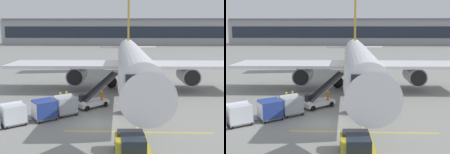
% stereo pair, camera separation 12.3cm
% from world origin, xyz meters
% --- Properties ---
extents(ground_plane, '(600.00, 600.00, 0.00)m').
position_xyz_m(ground_plane, '(0.00, 0.00, 0.00)').
color(ground_plane, gray).
extents(parked_airplane, '(32.74, 42.52, 14.53)m').
position_xyz_m(parked_airplane, '(3.20, 14.06, 3.84)').
color(parked_airplane, white).
rests_on(parked_airplane, ground).
extents(belt_loader, '(4.56, 4.39, 3.47)m').
position_xyz_m(belt_loader, '(-1.09, 5.35, 0.93)').
color(belt_loader, silver).
rests_on(belt_loader, ground).
extents(baggage_cart_lead, '(2.65, 2.49, 1.91)m').
position_xyz_m(baggage_cart_lead, '(-3.52, 2.49, 1.00)').
color(baggage_cart_lead, '#515156').
rests_on(baggage_cart_lead, ground).
extents(baggage_cart_second, '(2.65, 2.49, 1.91)m').
position_xyz_m(baggage_cart_second, '(-5.12, 0.99, 1.00)').
color(baggage_cart_second, '#515156').
rests_on(baggage_cart_second, ground).
extents(baggage_cart_third, '(2.65, 2.49, 1.91)m').
position_xyz_m(baggage_cart_third, '(-7.38, -0.47, 1.00)').
color(baggage_cart_third, '#515156').
rests_on(baggage_cart_third, ground).
extents(pushback_tug, '(2.32, 4.50, 1.83)m').
position_xyz_m(pushback_tug, '(2.59, -6.58, 0.83)').
color(pushback_tug, gold).
rests_on(pushback_tug, ground).
extents(ground_crew_by_loader, '(0.50, 0.40, 1.74)m').
position_xyz_m(ground_crew_by_loader, '(-3.90, 5.04, 1.00)').
color(ground_crew_by_loader, black).
rests_on(ground_crew_by_loader, ground).
extents(ground_crew_by_carts, '(0.30, 0.56, 1.74)m').
position_xyz_m(ground_crew_by_carts, '(-0.25, 5.55, 1.00)').
color(ground_crew_by_carts, '#333847').
rests_on(ground_crew_by_carts, ground).
extents(ground_crew_marshaller, '(0.44, 0.44, 1.74)m').
position_xyz_m(ground_crew_marshaller, '(-4.44, 4.59, 1.00)').
color(ground_crew_marshaller, black).
rests_on(ground_crew_marshaller, ground).
extents(safety_cone_engine_keepout, '(0.67, 0.67, 0.76)m').
position_xyz_m(safety_cone_engine_keepout, '(-4.10, 8.99, 0.37)').
color(safety_cone_engine_keepout, black).
rests_on(safety_cone_engine_keepout, ground).
extents(apron_guidance_line_lead_in, '(0.20, 110.00, 0.01)m').
position_xyz_m(apron_guidance_line_lead_in, '(3.24, 13.30, 0.00)').
color(apron_guidance_line_lead_in, yellow).
rests_on(apron_guidance_line_lead_in, ground).
extents(apron_guidance_line_stop_bar, '(12.00, 0.20, 0.01)m').
position_xyz_m(apron_guidance_line_stop_bar, '(3.21, -1.75, 0.00)').
color(apron_guidance_line_stop_bar, yellow).
rests_on(apron_guidance_line_stop_bar, ground).
extents(terminal_building, '(121.97, 17.47, 12.18)m').
position_xyz_m(terminal_building, '(6.74, 113.87, 6.04)').
color(terminal_building, '#939399').
rests_on(terminal_building, ground).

